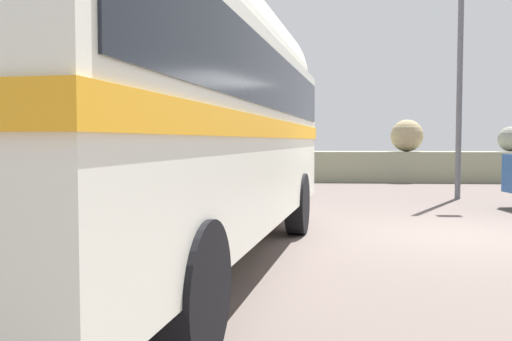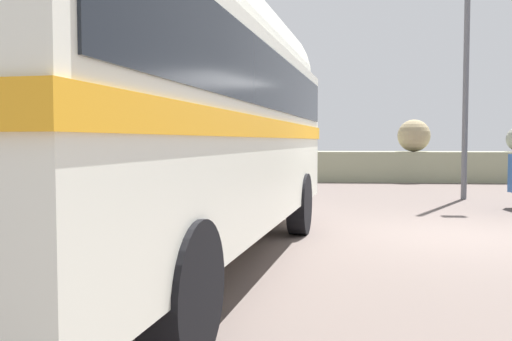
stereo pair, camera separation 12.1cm
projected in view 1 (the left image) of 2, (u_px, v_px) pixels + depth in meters
ground at (453, 236)px, 8.67m from camera, size 32.00×26.00×0.02m
breakwater at (348, 163)px, 20.43m from camera, size 31.36×2.15×2.45m
vintage_coach at (172, 92)px, 6.35m from camera, size 3.62×8.84×3.70m
lamp_post at (464, 34)px, 13.86m from camera, size 0.93×0.25×7.49m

